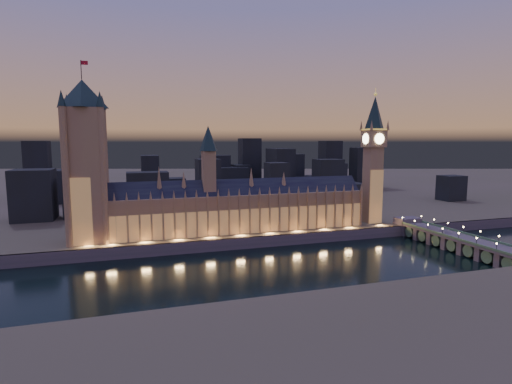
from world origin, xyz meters
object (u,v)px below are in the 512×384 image
object	(u,v)px
westminster_bridge	(453,241)
elizabeth_tower	(374,149)
palace_of_westminster	(235,207)
victoria_tower	(86,154)

from	to	relation	value
westminster_bridge	elizabeth_tower	bearing A→B (deg)	109.45
palace_of_westminster	westminster_bridge	size ratio (longest dim) A/B	1.79
palace_of_westminster	westminster_bridge	world-z (taller)	palace_of_westminster
elizabeth_tower	westminster_bridge	xyz separation A→B (m)	(23.09, -65.37, -63.12)
victoria_tower	elizabeth_tower	xyz separation A→B (m)	(218.00, 0.00, 2.51)
victoria_tower	elizabeth_tower	distance (m)	218.01
palace_of_westminster	victoria_tower	xyz separation A→B (m)	(-100.57, 0.18, 40.23)
victoria_tower	westminster_bridge	world-z (taller)	victoria_tower
palace_of_westminster	elizabeth_tower	xyz separation A→B (m)	(117.43, 0.18, 42.74)
palace_of_westminster	victoria_tower	size ratio (longest dim) A/B	1.71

